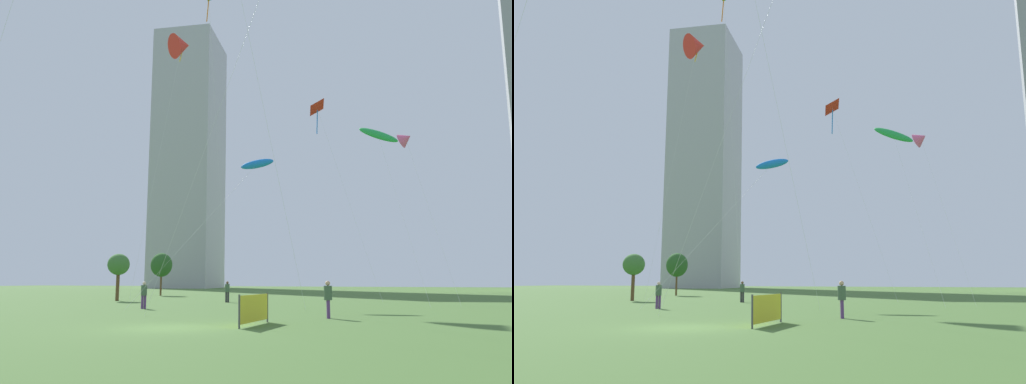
% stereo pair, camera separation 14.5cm
% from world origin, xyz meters
% --- Properties ---
extents(ground, '(280.00, 280.00, 0.00)m').
position_xyz_m(ground, '(0.00, 0.00, 0.00)').
color(ground, '#476B30').
extents(person_standing_0, '(0.42, 0.42, 1.88)m').
position_xyz_m(person_standing_0, '(4.92, 7.29, 1.08)').
color(person_standing_0, '#593372').
rests_on(person_standing_0, ground).
extents(person_standing_1, '(0.41, 0.41, 1.83)m').
position_xyz_m(person_standing_1, '(-7.48, 22.77, 1.05)').
color(person_standing_1, '#2D2D33').
rests_on(person_standing_1, ground).
extents(person_standing_2, '(0.40, 0.40, 1.82)m').
position_xyz_m(person_standing_2, '(-8.79, 11.59, 1.05)').
color(person_standing_2, '#593372').
rests_on(person_standing_2, ground).
extents(kite_flying_0, '(5.97, 8.08, 16.37)m').
position_xyz_m(kite_flying_0, '(5.59, 27.07, 15.08)').
color(kite_flying_0, silver).
rests_on(kite_flying_0, ground).
extents(kite_flying_2, '(7.96, 6.40, 21.32)m').
position_xyz_m(kite_flying_2, '(-1.55, 33.40, 20.45)').
color(kite_flying_2, silver).
rests_on(kite_flying_2, ground).
extents(kite_flying_5, '(6.72, 11.64, 12.33)m').
position_xyz_m(kite_flying_5, '(-3.88, 20.63, 11.69)').
color(kite_flying_5, silver).
rests_on(kite_flying_5, ground).
extents(kite_flying_6, '(4.56, 6.51, 15.70)m').
position_xyz_m(kite_flying_6, '(7.93, 28.41, 14.85)').
color(kite_flying_6, silver).
rests_on(kite_flying_6, ground).
extents(kite_flying_8, '(4.00, 7.95, 30.82)m').
position_xyz_m(kite_flying_8, '(-16.85, 29.99, 29.12)').
color(kite_flying_8, silver).
rests_on(kite_flying_8, ground).
extents(park_tree_0, '(2.77, 2.77, 5.40)m').
position_xyz_m(park_tree_0, '(-23.59, 38.27, 3.86)').
color(park_tree_0, brown).
rests_on(park_tree_0, ground).
extents(park_tree_1, '(2.09, 2.09, 4.43)m').
position_xyz_m(park_tree_1, '(-18.67, 22.31, 3.35)').
color(park_tree_1, brown).
rests_on(park_tree_1, ground).
extents(distant_highrise_0, '(18.16, 20.83, 67.35)m').
position_xyz_m(distant_highrise_0, '(-51.57, 97.11, 33.68)').
color(distant_highrise_0, '#A8A8AD').
rests_on(distant_highrise_0, ground).
extents(event_banner, '(0.08, 3.48, 1.34)m').
position_xyz_m(event_banner, '(2.79, 2.29, 0.71)').
color(event_banner, '#4C4C4C').
rests_on(event_banner, ground).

